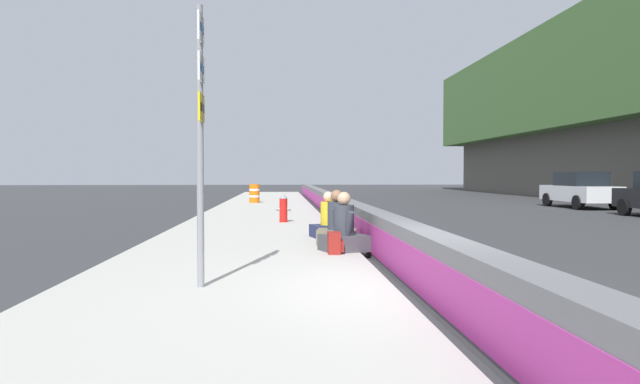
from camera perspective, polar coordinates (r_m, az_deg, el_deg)
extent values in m
plane|color=#353538|center=(7.49, 11.15, -10.50)|extent=(160.00, 160.00, 0.00)
cube|color=#B5B2A8|center=(7.26, -9.82, -10.32)|extent=(80.00, 4.40, 0.14)
cube|color=slate|center=(7.41, 11.17, -7.29)|extent=(76.00, 0.44, 0.85)
cube|color=#B2338C|center=(7.36, 9.46, -7.67)|extent=(74.48, 0.01, 0.54)
cylinder|color=gray|center=(7.42, -11.97, 4.45)|extent=(0.09, 0.09, 3.60)
cube|color=white|center=(7.64, -11.89, 15.77)|extent=(0.44, 0.02, 0.36)
cube|color=#1956AD|center=(7.64, -11.78, 15.77)|extent=(0.30, 0.01, 0.10)
cube|color=white|center=(7.53, -11.87, 12.07)|extent=(0.44, 0.02, 0.36)
cube|color=#1956AD|center=(7.53, -11.76, 12.08)|extent=(0.30, 0.01, 0.10)
cube|color=yellow|center=(7.46, -11.84, 8.29)|extent=(0.44, 0.02, 0.36)
cube|color=black|center=(7.46, -11.74, 8.29)|extent=(0.30, 0.01, 0.10)
cylinder|color=red|center=(17.23, -3.70, -1.85)|extent=(0.24, 0.24, 0.72)
cone|color=gray|center=(17.20, -3.70, -0.39)|extent=(0.26, 0.26, 0.16)
cylinder|color=gray|center=(17.23, -3.13, -1.73)|extent=(0.10, 0.12, 0.10)
cylinder|color=gray|center=(17.22, -4.26, -1.73)|extent=(0.10, 0.12, 0.10)
cube|color=#424247|center=(10.79, 2.42, -5.13)|extent=(0.91, 0.99, 0.30)
cylinder|color=#333842|center=(10.75, 2.42, -2.83)|extent=(0.38, 0.38, 0.57)
sphere|color=tan|center=(10.72, 2.42, -0.65)|extent=(0.25, 0.25, 0.25)
cylinder|color=#333842|center=(10.94, 1.93, -3.05)|extent=(0.32, 0.22, 0.50)
cylinder|color=#333842|center=(10.56, 2.93, -3.22)|extent=(0.32, 0.22, 0.50)
cube|color=#706651|center=(11.84, 1.70, -4.51)|extent=(0.80, 0.90, 0.30)
cylinder|color=#333842|center=(11.80, 1.70, -2.40)|extent=(0.39, 0.39, 0.57)
sphere|color=#8E6647|center=(11.78, 1.70, -0.40)|extent=(0.25, 0.25, 0.25)
cylinder|color=#333842|center=(12.02, 1.75, -2.60)|extent=(0.31, 0.18, 0.50)
cylinder|color=#333842|center=(11.60, 1.65, -2.76)|extent=(0.31, 0.18, 0.50)
cube|color=#23284C|center=(13.12, 0.84, -3.94)|extent=(0.79, 0.88, 0.28)
cylinder|color=gold|center=(13.08, 0.84, -2.16)|extent=(0.36, 0.36, 0.53)
sphere|color=beige|center=(13.06, 0.84, -0.47)|extent=(0.24, 0.24, 0.24)
cylinder|color=gold|center=(13.28, 0.58, -2.33)|extent=(0.30, 0.18, 0.47)
cylinder|color=gold|center=(12.90, 1.11, -2.45)|extent=(0.30, 0.18, 0.47)
cube|color=maroon|center=(10.37, 1.41, -5.14)|extent=(0.32, 0.22, 0.40)
cube|color=maroon|center=(10.39, 2.19, -5.46)|extent=(0.22, 0.06, 0.20)
cylinder|color=orange|center=(29.12, -6.61, -0.15)|extent=(0.52, 0.52, 0.95)
cylinder|color=white|center=(29.12, -6.61, 0.23)|extent=(0.54, 0.54, 0.10)
cylinder|color=white|center=(29.13, -6.61, -0.43)|extent=(0.54, 0.54, 0.10)
cylinder|color=black|center=(24.73, 28.27, -1.35)|extent=(0.66, 0.23, 0.66)
cube|color=silver|center=(29.51, 24.63, -0.13)|extent=(4.50, 1.81, 0.72)
cube|color=black|center=(29.41, 24.74, 1.21)|extent=(2.20, 1.62, 0.66)
cylinder|color=black|center=(30.41, 21.89, -0.72)|extent=(0.66, 0.22, 0.66)
cylinder|color=black|center=(31.20, 24.75, -0.70)|extent=(0.66, 0.22, 0.66)
cylinder|color=black|center=(27.85, 24.47, -0.97)|extent=(0.66, 0.22, 0.66)
cylinder|color=black|center=(28.71, 27.51, -0.93)|extent=(0.66, 0.22, 0.66)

